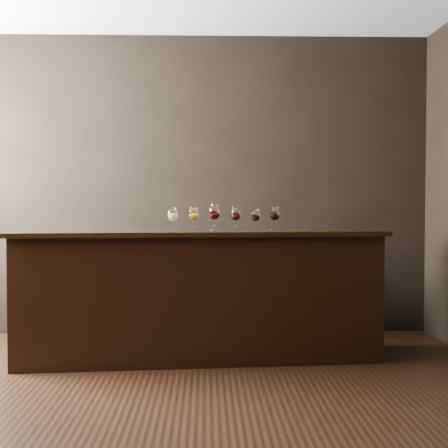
{
  "coord_description": "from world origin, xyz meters",
  "views": [
    {
      "loc": [
        0.41,
        -3.64,
        1.24
      ],
      "look_at": [
        0.55,
        1.24,
        1.07
      ],
      "focal_mm": 50.0,
      "sensor_mm": 36.0,
      "label": 1
    }
  ],
  "objects_px": {
    "glass_red_a": "(214,213)",
    "glass_red_c": "(255,216)",
    "glass_red_b": "(236,214)",
    "glass_red_d": "(275,214)",
    "back_bar_shelf": "(135,295)",
    "glass_amber": "(194,215)",
    "bar_counter": "(199,297)",
    "glass_white": "(172,215)"
  },
  "relations": [
    {
      "from": "back_bar_shelf",
      "to": "glass_white",
      "type": "bearing_deg",
      "value": -64.59
    },
    {
      "from": "glass_amber",
      "to": "glass_red_a",
      "type": "height_order",
      "value": "glass_red_a"
    },
    {
      "from": "glass_red_a",
      "to": "back_bar_shelf",
      "type": "bearing_deg",
      "value": 132.18
    },
    {
      "from": "glass_amber",
      "to": "glass_red_d",
      "type": "relative_size",
      "value": 0.97
    },
    {
      "from": "glass_white",
      "to": "glass_red_a",
      "type": "bearing_deg",
      "value": 3.89
    },
    {
      "from": "back_bar_shelf",
      "to": "glass_red_d",
      "type": "bearing_deg",
      "value": -32.31
    },
    {
      "from": "glass_red_c",
      "to": "glass_red_d",
      "type": "distance_m",
      "value": 0.16
    },
    {
      "from": "back_bar_shelf",
      "to": "glass_red_a",
      "type": "height_order",
      "value": "glass_red_a"
    },
    {
      "from": "glass_amber",
      "to": "glass_red_c",
      "type": "xyz_separation_m",
      "value": [
        0.49,
        0.01,
        -0.01
      ]
    },
    {
      "from": "glass_red_d",
      "to": "bar_counter",
      "type": "bearing_deg",
      "value": -176.7
    },
    {
      "from": "bar_counter",
      "to": "glass_white",
      "type": "height_order",
      "value": "glass_white"
    },
    {
      "from": "back_bar_shelf",
      "to": "glass_amber",
      "type": "distance_m",
      "value": 1.22
    },
    {
      "from": "glass_red_a",
      "to": "glass_red_d",
      "type": "relative_size",
      "value": 1.1
    },
    {
      "from": "glass_white",
      "to": "glass_red_a",
      "type": "xyz_separation_m",
      "value": [
        0.33,
        0.02,
        0.02
      ]
    },
    {
      "from": "glass_red_b",
      "to": "glass_red_d",
      "type": "height_order",
      "value": "same"
    },
    {
      "from": "bar_counter",
      "to": "back_bar_shelf",
      "type": "relative_size",
      "value": 1.28
    },
    {
      "from": "bar_counter",
      "to": "glass_red_c",
      "type": "height_order",
      "value": "glass_red_c"
    },
    {
      "from": "bar_counter",
      "to": "glass_red_d",
      "type": "xyz_separation_m",
      "value": [
        0.6,
        0.03,
        0.65
      ]
    },
    {
      "from": "glass_white",
      "to": "glass_red_d",
      "type": "height_order",
      "value": "glass_red_d"
    },
    {
      "from": "bar_counter",
      "to": "glass_red_c",
      "type": "xyz_separation_m",
      "value": [
        0.45,
        0.01,
        0.64
      ]
    },
    {
      "from": "glass_red_c",
      "to": "glass_red_d",
      "type": "height_order",
      "value": "glass_red_d"
    },
    {
      "from": "back_bar_shelf",
      "to": "glass_red_b",
      "type": "distance_m",
      "value": 1.4
    },
    {
      "from": "bar_counter",
      "to": "glass_amber",
      "type": "relative_size",
      "value": 15.24
    },
    {
      "from": "back_bar_shelf",
      "to": "glass_amber",
      "type": "relative_size",
      "value": 11.93
    },
    {
      "from": "glass_red_b",
      "to": "glass_red_d",
      "type": "distance_m",
      "value": 0.32
    },
    {
      "from": "glass_red_a",
      "to": "glass_red_c",
      "type": "distance_m",
      "value": 0.32
    },
    {
      "from": "glass_red_b",
      "to": "glass_red_c",
      "type": "xyz_separation_m",
      "value": [
        0.16,
        0.02,
        -0.01
      ]
    },
    {
      "from": "glass_white",
      "to": "glass_red_b",
      "type": "height_order",
      "value": "glass_red_b"
    },
    {
      "from": "glass_red_d",
      "to": "back_bar_shelf",
      "type": "bearing_deg",
      "value": 147.69
    },
    {
      "from": "bar_counter",
      "to": "back_bar_shelf",
      "type": "distance_m",
      "value": 0.99
    },
    {
      "from": "glass_white",
      "to": "glass_red_b",
      "type": "bearing_deg",
      "value": 1.14
    },
    {
      "from": "glass_red_a",
      "to": "glass_red_b",
      "type": "height_order",
      "value": "glass_red_a"
    },
    {
      "from": "glass_red_b",
      "to": "glass_red_c",
      "type": "relative_size",
      "value": 1.12
    },
    {
      "from": "glass_red_a",
      "to": "glass_amber",
      "type": "bearing_deg",
      "value": -178.49
    },
    {
      "from": "glass_red_b",
      "to": "glass_white",
      "type": "bearing_deg",
      "value": -178.86
    },
    {
      "from": "back_bar_shelf",
      "to": "glass_red_c",
      "type": "height_order",
      "value": "glass_red_c"
    },
    {
      "from": "glass_red_a",
      "to": "glass_white",
      "type": "bearing_deg",
      "value": -176.11
    },
    {
      "from": "bar_counter",
      "to": "glass_white",
      "type": "xyz_separation_m",
      "value": [
        -0.21,
        -0.02,
        0.65
      ]
    },
    {
      "from": "glass_white",
      "to": "glass_amber",
      "type": "bearing_deg",
      "value": 6.25
    },
    {
      "from": "glass_white",
      "to": "glass_red_b",
      "type": "relative_size",
      "value": 0.97
    },
    {
      "from": "bar_counter",
      "to": "glass_amber",
      "type": "distance_m",
      "value": 0.65
    },
    {
      "from": "glass_amber",
      "to": "glass_red_d",
      "type": "distance_m",
      "value": 0.64
    }
  ]
}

